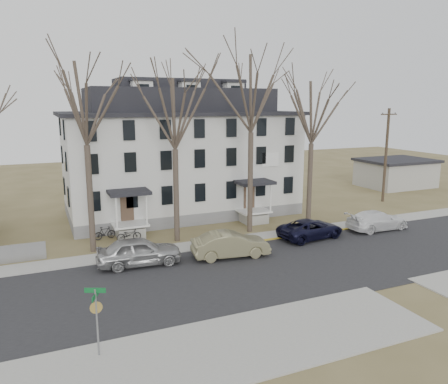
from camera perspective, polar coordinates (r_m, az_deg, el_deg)
name	(u,v)px	position (r m, az deg, el deg)	size (l,w,h in m)	color
ground	(310,278)	(26.40, 11.13, -10.91)	(120.00, 120.00, 0.00)	olive
main_road	(291,266)	(27.94, 8.79, -9.54)	(120.00, 10.00, 0.04)	#27272A
far_sidewalk	(248,239)	(32.87, 3.22, -6.17)	(120.00, 2.00, 0.08)	#A09F97
near_sidewalk_left	(215,352)	(18.99, -1.16, -20.15)	(20.00, 5.00, 0.08)	#A09F97
yellow_curb	(312,235)	(34.59, 11.36, -5.48)	(14.00, 0.25, 0.06)	gold
boarding_house	(181,155)	(40.08, -5.67, 4.87)	(20.80, 12.36, 12.05)	slate
distant_building	(396,173)	(57.21, 21.51, 2.36)	(8.50, 6.50, 3.35)	#A09F97
tree_far_left	(84,97)	(29.95, -17.83, 11.69)	(8.40, 8.40, 13.72)	#473B31
tree_mid_left	(174,109)	(31.14, -6.51, 10.76)	(7.80, 7.80, 12.74)	#473B31
tree_center	(251,88)	(33.40, 3.60, 13.40)	(9.00, 9.00, 14.70)	#473B31
tree_mid_right	(313,108)	(36.20, 11.50, 10.70)	(7.80, 7.80, 12.74)	#473B31
utility_pole_far	(386,154)	(47.35, 20.40, 4.64)	(2.00, 0.28, 9.50)	#3D3023
car_silver	(139,252)	(27.94, -11.03, -7.68)	(2.10, 5.21, 1.78)	#A4A4A4
car_tan	(231,245)	(28.85, 0.86, -6.94)	(1.78, 5.09, 1.68)	#7B7552
car_navy	(311,229)	(33.41, 11.26, -4.80)	(2.38, 5.16, 1.44)	black
car_white	(377,221)	(37.02, 19.37, -3.56)	(2.14, 5.26, 1.53)	white
bicycle_left	(129,235)	(32.95, -12.32, -5.52)	(0.63, 1.79, 0.94)	black
bicycle_right	(105,233)	(33.73, -15.31, -5.24)	(0.46, 1.62, 0.97)	black
street_sign	(96,312)	(18.46, -16.32, -14.86)	(0.84, 0.84, 2.94)	gray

